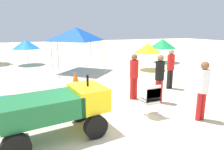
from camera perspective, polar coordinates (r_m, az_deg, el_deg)
The scene contains 12 objects.
ground at distance 5.55m, azimuth 3.12°, elevation -15.82°, with size 80.00×80.00×0.00m, color beige.
utility_cart at distance 5.21m, azimuth -15.01°, elevation -8.71°, with size 2.67×1.54×1.50m.
stacked_plastic_chairs at distance 6.33m, azimuth 11.02°, elevation -6.33°, with size 0.48×0.48×1.02m.
lifeguard_near_left at distance 9.37m, azimuth 16.23°, elevation 2.43°, with size 0.32×0.32×1.79m.
lifeguard_near_center at distance 6.40m, azimuth 24.29°, elevation -3.09°, with size 0.32×0.32×1.77m.
lifeguard_near_right at distance 7.67m, azimuth 6.24°, elevation 0.44°, with size 0.32×0.32×1.75m.
lifeguard_far_right at distance 7.46m, azimuth 13.32°, elevation -0.10°, with size 0.32×0.32×1.77m.
popup_canopy at distance 12.82m, azimuth -10.15°, elevation 11.33°, with size 2.77×2.77×2.76m.
beach_umbrella_left at distance 16.32m, azimuth -23.14°, elevation 8.02°, with size 1.94×1.94×1.88m.
beach_umbrella_mid at distance 13.38m, azimuth 10.06°, elevation 7.47°, with size 1.70×1.70×1.72m.
beach_umbrella_far at distance 16.68m, azimuth 14.11°, elevation 8.61°, with size 2.10×2.10×1.87m.
traffic_cone_near at distance 10.61m, azimuth -10.32°, elevation -0.46°, with size 0.34×0.34×0.48m, color orange.
Camera 1 is at (-2.23, -4.32, 2.67)m, focal length 32.34 mm.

